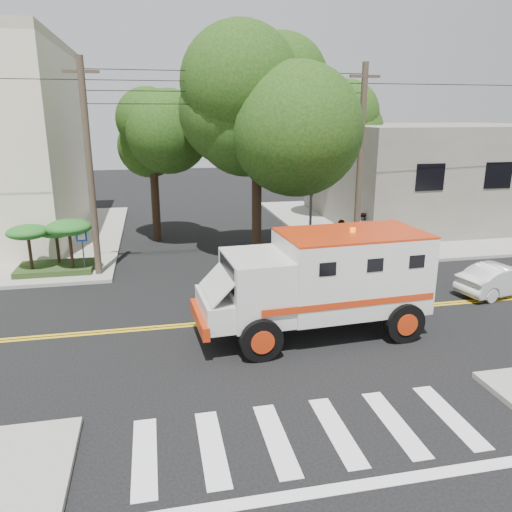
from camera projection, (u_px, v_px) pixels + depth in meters
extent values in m
plane|color=black|center=(253.00, 320.00, 17.13)|extent=(100.00, 100.00, 0.00)
cube|color=gray|center=(415.00, 221.00, 32.47)|extent=(17.00, 17.00, 0.15)
cube|color=#6D655D|center=(436.00, 172.00, 32.38)|extent=(14.00, 12.00, 6.00)
cylinder|color=#382D23|center=(90.00, 172.00, 20.44)|extent=(0.28, 0.28, 9.00)
cylinder|color=#382D23|center=(360.00, 166.00, 22.96)|extent=(0.28, 0.28, 9.00)
cylinder|color=black|center=(257.00, 190.00, 22.58)|extent=(0.44, 0.44, 7.00)
sphere|color=black|center=(257.00, 109.00, 21.62)|extent=(5.32, 5.32, 5.32)
sphere|color=black|center=(287.00, 95.00, 20.97)|extent=(4.56, 4.56, 4.56)
cylinder|color=black|center=(155.00, 190.00, 27.06)|extent=(0.44, 0.44, 5.60)
sphere|color=black|center=(152.00, 138.00, 26.29)|extent=(3.92, 3.92, 3.92)
sphere|color=black|center=(168.00, 130.00, 25.82)|extent=(3.36, 3.36, 3.36)
cylinder|color=black|center=(330.00, 174.00, 33.04)|extent=(0.44, 0.44, 5.95)
sphere|color=black|center=(332.00, 127.00, 32.22)|extent=(4.20, 4.20, 4.20)
sphere|color=black|center=(349.00, 120.00, 31.71)|extent=(3.60, 3.60, 3.60)
cylinder|color=#3F3F42|center=(310.00, 228.00, 22.65)|extent=(0.12, 0.12, 3.60)
imported|color=#3F3F42|center=(311.00, 199.00, 22.28)|extent=(0.15, 0.18, 0.90)
cylinder|color=#3F3F42|center=(83.00, 254.00, 21.47)|extent=(0.06, 0.06, 2.00)
cube|color=#0C33A5|center=(81.00, 236.00, 21.20)|extent=(0.45, 0.03, 0.45)
cube|color=#1E3314|center=(56.00, 268.00, 21.99)|extent=(3.20, 2.00, 0.24)
cylinder|color=black|center=(30.00, 252.00, 21.28)|extent=(0.14, 0.14, 1.52)
ellipsoid|color=#174A16|center=(28.00, 232.00, 21.05)|extent=(1.73, 1.73, 0.60)
cylinder|color=black|center=(58.00, 248.00, 22.16)|extent=(0.14, 0.14, 1.36)
ellipsoid|color=#174A16|center=(56.00, 231.00, 21.95)|extent=(1.55, 1.55, 0.54)
cylinder|color=black|center=(71.00, 249.00, 21.41)|extent=(0.14, 0.14, 1.68)
ellipsoid|color=#174A16|center=(69.00, 227.00, 21.15)|extent=(1.91, 1.91, 0.66)
cube|color=silver|center=(351.00, 271.00, 15.84)|extent=(4.63, 2.91, 2.41)
cube|color=silver|center=(257.00, 286.00, 15.12)|extent=(1.99, 2.63, 1.95)
cube|color=black|center=(228.00, 273.00, 14.75)|extent=(0.19, 1.95, 0.80)
cube|color=silver|center=(218.00, 308.00, 14.97)|extent=(1.17, 2.35, 0.80)
cube|color=#AF2C0D|center=(199.00, 319.00, 14.90)|extent=(0.36, 2.47, 0.40)
cube|color=#AF2C0D|center=(353.00, 233.00, 15.50)|extent=(4.63, 2.91, 0.07)
cylinder|color=black|center=(261.00, 340.00, 14.18)|extent=(1.28, 0.45, 1.26)
cylinder|color=black|center=(240.00, 307.00, 16.57)|extent=(1.28, 0.45, 1.26)
cylinder|color=black|center=(404.00, 322.00, 15.35)|extent=(1.28, 0.45, 1.26)
cylinder|color=black|center=(365.00, 294.00, 17.73)|extent=(1.28, 0.45, 1.26)
imported|color=silver|center=(502.00, 279.00, 19.42)|extent=(3.89, 2.02, 1.22)
imported|color=gray|center=(340.00, 238.00, 24.10)|extent=(0.67, 0.45, 1.79)
imported|color=gray|center=(362.00, 227.00, 26.86)|extent=(0.93, 0.84, 1.57)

